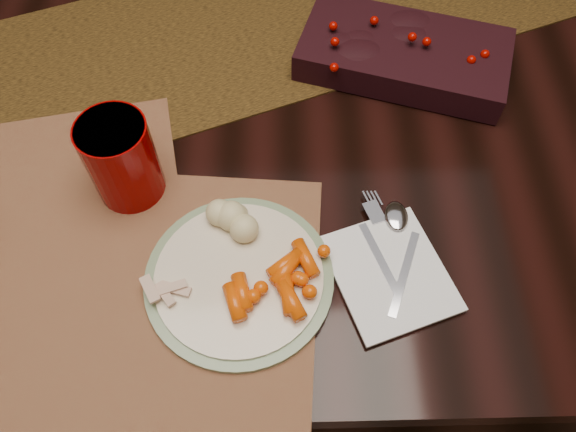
{
  "coord_description": "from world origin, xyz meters",
  "views": [
    {
      "loc": [
        0.03,
        -0.63,
        1.42
      ],
      "look_at": [
        0.04,
        -0.26,
        0.8
      ],
      "focal_mm": 35.0,
      "sensor_mm": 36.0,
      "label": 1
    }
  ],
  "objects_px": {
    "dining_table": "(268,217)",
    "dinner_plate": "(239,278)",
    "centerpiece": "(404,51)",
    "placemat_main": "(121,291)",
    "napkin": "(390,273)",
    "red_cup": "(122,160)",
    "turkey_shreds": "(165,289)",
    "baby_carrots": "(268,285)",
    "mashed_potatoes": "(228,220)"
  },
  "relations": [
    {
      "from": "dining_table",
      "to": "dinner_plate",
      "type": "xyz_separation_m",
      "value": [
        -0.03,
        -0.32,
        0.39
      ]
    },
    {
      "from": "centerpiece",
      "to": "dining_table",
      "type": "bearing_deg",
      "value": -165.83
    },
    {
      "from": "placemat_main",
      "to": "napkin",
      "type": "bearing_deg",
      "value": 7.67
    },
    {
      "from": "placemat_main",
      "to": "red_cup",
      "type": "height_order",
      "value": "red_cup"
    },
    {
      "from": "dinner_plate",
      "to": "turkey_shreds",
      "type": "distance_m",
      "value": 0.09
    },
    {
      "from": "red_cup",
      "to": "baby_carrots",
      "type": "bearing_deg",
      "value": -41.0
    },
    {
      "from": "placemat_main",
      "to": "mashed_potatoes",
      "type": "relative_size",
      "value": 6.63
    },
    {
      "from": "centerpiece",
      "to": "red_cup",
      "type": "relative_size",
      "value": 2.56
    },
    {
      "from": "mashed_potatoes",
      "to": "red_cup",
      "type": "height_order",
      "value": "red_cup"
    },
    {
      "from": "turkey_shreds",
      "to": "placemat_main",
      "type": "bearing_deg",
      "value": 171.44
    },
    {
      "from": "mashed_potatoes",
      "to": "centerpiece",
      "type": "bearing_deg",
      "value": 48.98
    },
    {
      "from": "dinner_plate",
      "to": "turkey_shreds",
      "type": "xyz_separation_m",
      "value": [
        -0.09,
        -0.02,
        0.02
      ]
    },
    {
      "from": "napkin",
      "to": "placemat_main",
      "type": "bearing_deg",
      "value": 163.6
    },
    {
      "from": "placemat_main",
      "to": "baby_carrots",
      "type": "distance_m",
      "value": 0.19
    },
    {
      "from": "dinner_plate",
      "to": "baby_carrots",
      "type": "bearing_deg",
      "value": -26.05
    },
    {
      "from": "placemat_main",
      "to": "napkin",
      "type": "distance_m",
      "value": 0.35
    },
    {
      "from": "napkin",
      "to": "dining_table",
      "type": "bearing_deg",
      "value": 98.6
    },
    {
      "from": "centerpiece",
      "to": "napkin",
      "type": "relative_size",
      "value": 2.03
    },
    {
      "from": "baby_carrots",
      "to": "mashed_potatoes",
      "type": "relative_size",
      "value": 1.53
    },
    {
      "from": "dining_table",
      "to": "placemat_main",
      "type": "distance_m",
      "value": 0.54
    },
    {
      "from": "red_cup",
      "to": "napkin",
      "type": "bearing_deg",
      "value": -22.43
    },
    {
      "from": "napkin",
      "to": "red_cup",
      "type": "relative_size",
      "value": 1.26
    },
    {
      "from": "dining_table",
      "to": "turkey_shreds",
      "type": "bearing_deg",
      "value": -108.78
    },
    {
      "from": "baby_carrots",
      "to": "red_cup",
      "type": "xyz_separation_m",
      "value": [
        -0.19,
        0.17,
        0.04
      ]
    },
    {
      "from": "mashed_potatoes",
      "to": "turkey_shreds",
      "type": "height_order",
      "value": "mashed_potatoes"
    },
    {
      "from": "napkin",
      "to": "red_cup",
      "type": "xyz_separation_m",
      "value": [
        -0.35,
        0.14,
        0.06
      ]
    },
    {
      "from": "turkey_shreds",
      "to": "dinner_plate",
      "type": "bearing_deg",
      "value": 12.99
    },
    {
      "from": "centerpiece",
      "to": "red_cup",
      "type": "height_order",
      "value": "red_cup"
    },
    {
      "from": "baby_carrots",
      "to": "napkin",
      "type": "xyz_separation_m",
      "value": [
        0.16,
        0.02,
        -0.02
      ]
    },
    {
      "from": "mashed_potatoes",
      "to": "red_cup",
      "type": "distance_m",
      "value": 0.16
    },
    {
      "from": "mashed_potatoes",
      "to": "napkin",
      "type": "height_order",
      "value": "mashed_potatoes"
    },
    {
      "from": "red_cup",
      "to": "dining_table",
      "type": "bearing_deg",
      "value": 43.75
    },
    {
      "from": "dining_table",
      "to": "dinner_plate",
      "type": "distance_m",
      "value": 0.5
    },
    {
      "from": "dining_table",
      "to": "dinner_plate",
      "type": "relative_size",
      "value": 7.41
    },
    {
      "from": "dinner_plate",
      "to": "napkin",
      "type": "distance_m",
      "value": 0.19
    },
    {
      "from": "placemat_main",
      "to": "dinner_plate",
      "type": "xyz_separation_m",
      "value": [
        0.15,
        0.01,
        0.01
      ]
    },
    {
      "from": "dining_table",
      "to": "baby_carrots",
      "type": "xyz_separation_m",
      "value": [
        0.01,
        -0.34,
        0.4
      ]
    },
    {
      "from": "baby_carrots",
      "to": "red_cup",
      "type": "bearing_deg",
      "value": 139.0
    },
    {
      "from": "dinner_plate",
      "to": "red_cup",
      "type": "bearing_deg",
      "value": 136.1
    },
    {
      "from": "mashed_potatoes",
      "to": "dinner_plate",
      "type": "bearing_deg",
      "value": -79.16
    },
    {
      "from": "centerpiece",
      "to": "turkey_shreds",
      "type": "distance_m",
      "value": 0.53
    },
    {
      "from": "placemat_main",
      "to": "centerpiece",
      "type": "bearing_deg",
      "value": 48.83
    },
    {
      "from": "turkey_shreds",
      "to": "centerpiece",
      "type": "bearing_deg",
      "value": 49.21
    },
    {
      "from": "centerpiece",
      "to": "placemat_main",
      "type": "xyz_separation_m",
      "value": [
        -0.41,
        -0.39,
        -0.03
      ]
    },
    {
      "from": "turkey_shreds",
      "to": "baby_carrots",
      "type": "bearing_deg",
      "value": 0.97
    },
    {
      "from": "mashed_potatoes",
      "to": "turkey_shreds",
      "type": "relative_size",
      "value": 0.97
    },
    {
      "from": "baby_carrots",
      "to": "placemat_main",
      "type": "bearing_deg",
      "value": 177.82
    },
    {
      "from": "dinner_plate",
      "to": "napkin",
      "type": "relative_size",
      "value": 1.51
    },
    {
      "from": "turkey_shreds",
      "to": "red_cup",
      "type": "relative_size",
      "value": 0.61
    },
    {
      "from": "turkey_shreds",
      "to": "red_cup",
      "type": "distance_m",
      "value": 0.19
    }
  ]
}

